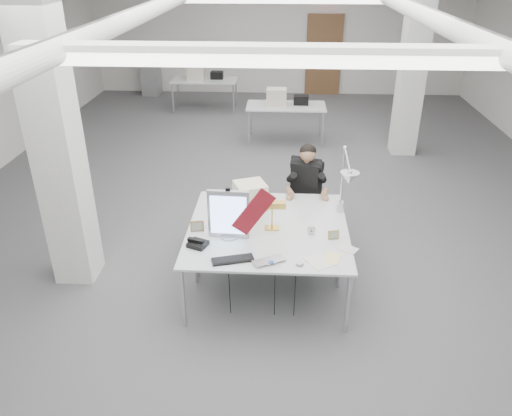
{
  "coord_description": "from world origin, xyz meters",
  "views": [
    {
      "loc": [
        0.14,
        -6.97,
        3.53
      ],
      "look_at": [
        -0.14,
        -2.0,
        0.97
      ],
      "focal_mm": 35.0,
      "sensor_mm": 36.0,
      "label": 1
    }
  ],
  "objects_px": {
    "architect_lamp": "(345,184)",
    "bankers_lamp": "(272,215)",
    "office_chair": "(305,203)",
    "beige_monitor": "(250,196)",
    "desk_main": "(267,249)",
    "seated_person": "(307,176)",
    "monitor": "(229,214)",
    "desk_phone": "(198,244)",
    "laptop": "(271,264)"
  },
  "relations": [
    {
      "from": "architect_lamp",
      "to": "bankers_lamp",
      "type": "bearing_deg",
      "value": -172.12
    },
    {
      "from": "office_chair",
      "to": "architect_lamp",
      "type": "bearing_deg",
      "value": -48.86
    },
    {
      "from": "beige_monitor",
      "to": "architect_lamp",
      "type": "xyz_separation_m",
      "value": [
        1.08,
        -0.25,
        0.3
      ]
    },
    {
      "from": "desk_main",
      "to": "bankers_lamp",
      "type": "distance_m",
      "value": 0.46
    },
    {
      "from": "seated_person",
      "to": "beige_monitor",
      "type": "distance_m",
      "value": 0.97
    },
    {
      "from": "monitor",
      "to": "desk_phone",
      "type": "relative_size",
      "value": 2.91
    },
    {
      "from": "desk_main",
      "to": "seated_person",
      "type": "height_order",
      "value": "seated_person"
    },
    {
      "from": "bankers_lamp",
      "to": "desk_phone",
      "type": "distance_m",
      "value": 0.89
    },
    {
      "from": "bankers_lamp",
      "to": "architect_lamp",
      "type": "bearing_deg",
      "value": 12.42
    },
    {
      "from": "bankers_lamp",
      "to": "desk_phone",
      "type": "xyz_separation_m",
      "value": [
        -0.77,
        -0.42,
        -0.15
      ]
    },
    {
      "from": "monitor",
      "to": "bankers_lamp",
      "type": "distance_m",
      "value": 0.52
    },
    {
      "from": "desk_main",
      "to": "architect_lamp",
      "type": "distance_m",
      "value": 1.18
    },
    {
      "from": "seated_person",
      "to": "architect_lamp",
      "type": "distance_m",
      "value": 1.05
    },
    {
      "from": "monitor",
      "to": "beige_monitor",
      "type": "height_order",
      "value": "monitor"
    },
    {
      "from": "monitor",
      "to": "architect_lamp",
      "type": "relative_size",
      "value": 0.59
    },
    {
      "from": "desk_phone",
      "to": "beige_monitor",
      "type": "xyz_separation_m",
      "value": [
        0.5,
        0.9,
        0.14
      ]
    },
    {
      "from": "laptop",
      "to": "architect_lamp",
      "type": "bearing_deg",
      "value": 23.21
    },
    {
      "from": "beige_monitor",
      "to": "monitor",
      "type": "bearing_deg",
      "value": -126.88
    },
    {
      "from": "laptop",
      "to": "architect_lamp",
      "type": "distance_m",
      "value": 1.33
    },
    {
      "from": "seated_person",
      "to": "beige_monitor",
      "type": "bearing_deg",
      "value": -116.23
    },
    {
      "from": "seated_person",
      "to": "architect_lamp",
      "type": "bearing_deg",
      "value": -47.82
    },
    {
      "from": "beige_monitor",
      "to": "desk_main",
      "type": "bearing_deg",
      "value": -97.42
    },
    {
      "from": "monitor",
      "to": "beige_monitor",
      "type": "distance_m",
      "value": 0.72
    },
    {
      "from": "office_chair",
      "to": "beige_monitor",
      "type": "xyz_separation_m",
      "value": [
        -0.7,
        -0.72,
        0.44
      ]
    },
    {
      "from": "seated_person",
      "to": "bankers_lamp",
      "type": "xyz_separation_m",
      "value": [
        -0.43,
        -1.16,
        0.03
      ]
    },
    {
      "from": "monitor",
      "to": "laptop",
      "type": "distance_m",
      "value": 0.76
    },
    {
      "from": "desk_main",
      "to": "monitor",
      "type": "relative_size",
      "value": 3.24
    },
    {
      "from": "office_chair",
      "to": "seated_person",
      "type": "height_order",
      "value": "seated_person"
    },
    {
      "from": "seated_person",
      "to": "bankers_lamp",
      "type": "height_order",
      "value": "seated_person"
    },
    {
      "from": "architect_lamp",
      "to": "office_chair",
      "type": "bearing_deg",
      "value": 102.89
    },
    {
      "from": "seated_person",
      "to": "monitor",
      "type": "distance_m",
      "value": 1.63
    },
    {
      "from": "seated_person",
      "to": "bankers_lamp",
      "type": "distance_m",
      "value": 1.24
    },
    {
      "from": "laptop",
      "to": "bankers_lamp",
      "type": "bearing_deg",
      "value": 63.68
    },
    {
      "from": "desk_main",
      "to": "office_chair",
      "type": "height_order",
      "value": "office_chair"
    },
    {
      "from": "beige_monitor",
      "to": "bankers_lamp",
      "type": "bearing_deg",
      "value": -82.15
    },
    {
      "from": "beige_monitor",
      "to": "architect_lamp",
      "type": "bearing_deg",
      "value": -34.82
    },
    {
      "from": "bankers_lamp",
      "to": "architect_lamp",
      "type": "distance_m",
      "value": 0.89
    },
    {
      "from": "beige_monitor",
      "to": "architect_lamp",
      "type": "height_order",
      "value": "architect_lamp"
    },
    {
      "from": "laptop",
      "to": "beige_monitor",
      "type": "relative_size",
      "value": 0.95
    },
    {
      "from": "monitor",
      "to": "bankers_lamp",
      "type": "height_order",
      "value": "monitor"
    },
    {
      "from": "office_chair",
      "to": "laptop",
      "type": "xyz_separation_m",
      "value": [
        -0.41,
        -1.94,
        0.29
      ]
    },
    {
      "from": "office_chair",
      "to": "desk_phone",
      "type": "bearing_deg",
      "value": -106.48
    },
    {
      "from": "monitor",
      "to": "desk_phone",
      "type": "bearing_deg",
      "value": -143.14
    },
    {
      "from": "office_chair",
      "to": "seated_person",
      "type": "distance_m",
      "value": 0.42
    },
    {
      "from": "monitor",
      "to": "desk_phone",
      "type": "distance_m",
      "value": 0.45
    },
    {
      "from": "monitor",
      "to": "architect_lamp",
      "type": "xyz_separation_m",
      "value": [
        1.27,
        0.44,
        0.19
      ]
    },
    {
      "from": "bankers_lamp",
      "to": "beige_monitor",
      "type": "height_order",
      "value": "bankers_lamp"
    },
    {
      "from": "seated_person",
      "to": "beige_monitor",
      "type": "height_order",
      "value": "seated_person"
    },
    {
      "from": "desk_main",
      "to": "beige_monitor",
      "type": "height_order",
      "value": "beige_monitor"
    },
    {
      "from": "bankers_lamp",
      "to": "architect_lamp",
      "type": "height_order",
      "value": "architect_lamp"
    }
  ]
}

